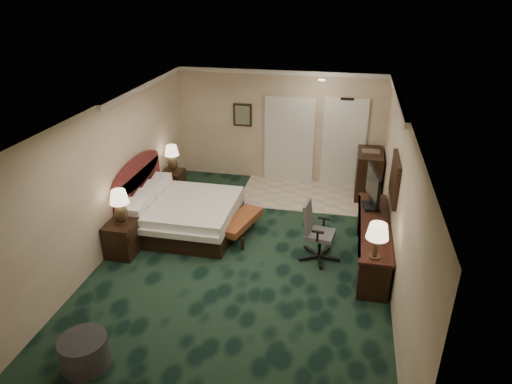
% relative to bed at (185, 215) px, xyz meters
% --- Properties ---
extents(floor, '(5.00, 7.50, 0.00)m').
position_rel_bed_xyz_m(floor, '(1.41, -0.82, -0.31)').
color(floor, black).
rests_on(floor, ground).
extents(ceiling, '(5.00, 7.50, 0.00)m').
position_rel_bed_xyz_m(ceiling, '(1.41, -0.82, 2.39)').
color(ceiling, white).
rests_on(ceiling, wall_back).
extents(wall_back, '(5.00, 0.00, 2.70)m').
position_rel_bed_xyz_m(wall_back, '(1.41, 2.93, 1.04)').
color(wall_back, tan).
rests_on(wall_back, ground).
extents(wall_front, '(5.00, 0.00, 2.70)m').
position_rel_bed_xyz_m(wall_front, '(1.41, -4.57, 1.04)').
color(wall_front, tan).
rests_on(wall_front, ground).
extents(wall_left, '(0.00, 7.50, 2.70)m').
position_rel_bed_xyz_m(wall_left, '(-1.09, -0.82, 1.04)').
color(wall_left, tan).
rests_on(wall_left, ground).
extents(wall_right, '(0.00, 7.50, 2.70)m').
position_rel_bed_xyz_m(wall_right, '(3.91, -0.82, 1.04)').
color(wall_right, tan).
rests_on(wall_right, ground).
extents(crown_molding, '(5.00, 7.50, 0.10)m').
position_rel_bed_xyz_m(crown_molding, '(1.41, -0.82, 2.34)').
color(crown_molding, white).
rests_on(crown_molding, wall_back).
extents(tile_patch, '(3.20, 1.70, 0.01)m').
position_rel_bed_xyz_m(tile_patch, '(2.31, 2.08, -0.31)').
color(tile_patch, beige).
rests_on(tile_patch, ground).
extents(headboard, '(0.12, 2.00, 1.40)m').
position_rel_bed_xyz_m(headboard, '(-1.03, 0.18, 0.39)').
color(headboard, '#44160D').
rests_on(headboard, ground).
extents(entry_door, '(1.02, 0.06, 2.18)m').
position_rel_bed_xyz_m(entry_door, '(2.96, 2.90, 0.74)').
color(entry_door, white).
rests_on(entry_door, ground).
extents(closet_doors, '(1.20, 0.06, 2.10)m').
position_rel_bed_xyz_m(closet_doors, '(1.66, 2.89, 0.74)').
color(closet_doors, silver).
rests_on(closet_doors, ground).
extents(wall_art, '(0.45, 0.06, 0.55)m').
position_rel_bed_xyz_m(wall_art, '(0.51, 2.89, 1.29)').
color(wall_art, '#576F5F').
rests_on(wall_art, wall_back).
extents(wall_mirror, '(0.05, 0.95, 0.75)m').
position_rel_bed_xyz_m(wall_mirror, '(3.87, -0.22, 1.24)').
color(wall_mirror, white).
rests_on(wall_mirror, wall_right).
extents(bed, '(1.99, 1.84, 0.63)m').
position_rel_bed_xyz_m(bed, '(0.00, 0.00, 0.00)').
color(bed, white).
rests_on(bed, ground).
extents(nightstand_near, '(0.51, 0.58, 0.63)m').
position_rel_bed_xyz_m(nightstand_near, '(-0.82, -1.08, 0.00)').
color(nightstand_near, black).
rests_on(nightstand_near, ground).
extents(nightstand_far, '(0.46, 0.53, 0.57)m').
position_rel_bed_xyz_m(nightstand_far, '(-0.84, 1.52, -0.03)').
color(nightstand_far, black).
rests_on(nightstand_far, ground).
extents(lamp_near, '(0.43, 0.43, 0.64)m').
position_rel_bed_xyz_m(lamp_near, '(-0.79, -1.05, 0.64)').
color(lamp_near, '#302213').
rests_on(lamp_near, nightstand_near).
extents(lamp_far, '(0.34, 0.34, 0.61)m').
position_rel_bed_xyz_m(lamp_far, '(-0.83, 1.55, 0.57)').
color(lamp_far, '#302213').
rests_on(lamp_far, nightstand_far).
extents(bed_bench, '(0.70, 1.24, 0.40)m').
position_rel_bed_xyz_m(bed_bench, '(1.14, -0.03, -0.12)').
color(bed_bench, brown).
rests_on(bed_bench, ground).
extents(ottoman, '(0.75, 0.75, 0.44)m').
position_rel_bed_xyz_m(ottoman, '(-0.07, -3.66, -0.09)').
color(ottoman, '#2C2C2E').
rests_on(ottoman, ground).
extents(desk, '(0.54, 2.51, 0.72)m').
position_rel_bed_xyz_m(desk, '(3.62, -0.35, 0.05)').
color(desk, black).
rests_on(desk, ground).
extents(tv, '(0.23, 0.94, 0.74)m').
position_rel_bed_xyz_m(tv, '(3.57, 0.29, 0.78)').
color(tv, black).
rests_on(tv, desk).
extents(desk_lamp, '(0.38, 0.38, 0.60)m').
position_rel_bed_xyz_m(desk_lamp, '(3.59, -1.43, 0.71)').
color(desk_lamp, '#302213').
rests_on(desk_lamp, desk).
extents(desk_chair, '(0.70, 0.67, 1.08)m').
position_rel_bed_xyz_m(desk_chair, '(2.71, -0.51, 0.22)').
color(desk_chair, '#595959').
rests_on(desk_chair, ground).
extents(minibar, '(0.56, 1.01, 1.06)m').
position_rel_bed_xyz_m(minibar, '(3.58, 2.38, 0.22)').
color(minibar, black).
rests_on(minibar, ground).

